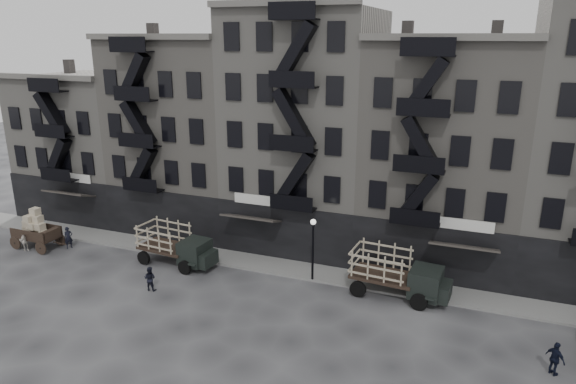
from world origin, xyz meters
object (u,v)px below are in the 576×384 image
(stake_truck_east, at_px, (397,271))
(policeman, at_px, (555,359))
(stake_truck_west, at_px, (175,242))
(pedestrian_mid, at_px, (150,279))
(horse, at_px, (20,241))
(wagon, at_px, (34,226))
(pedestrian_west, at_px, (68,238))

(stake_truck_east, distance_m, policeman, 9.67)
(stake_truck_west, height_order, pedestrian_mid, stake_truck_west)
(stake_truck_east, relative_size, pedestrian_mid, 3.84)
(horse, distance_m, wagon, 1.47)
(pedestrian_west, relative_size, pedestrian_mid, 1.05)
(policeman, bearing_deg, horse, 40.04)
(pedestrian_mid, xyz_separation_m, policeman, (22.68, -0.25, 0.06))
(wagon, distance_m, stake_truck_east, 26.56)
(stake_truck_west, xyz_separation_m, pedestrian_west, (-9.00, -0.50, -0.77))
(pedestrian_west, distance_m, pedestrian_mid, 10.21)
(wagon, height_order, stake_truck_west, wagon)
(horse, relative_size, stake_truck_west, 0.29)
(horse, height_order, pedestrian_mid, pedestrian_mid)
(pedestrian_west, bearing_deg, wagon, 140.96)
(pedestrian_mid, bearing_deg, pedestrian_west, -27.32)
(stake_truck_east, xyz_separation_m, pedestrian_west, (-24.09, -1.37, -0.86))
(wagon, xyz_separation_m, pedestrian_west, (2.38, 0.73, -0.88))
(wagon, bearing_deg, pedestrian_mid, -10.89)
(stake_truck_east, bearing_deg, horse, -168.94)
(stake_truck_east, height_order, pedestrian_west, stake_truck_east)
(stake_truck_west, relative_size, pedestrian_west, 3.47)
(policeman, bearing_deg, stake_truck_east, 12.00)
(wagon, xyz_separation_m, stake_truck_east, (26.48, 2.10, -0.03))
(stake_truck_east, xyz_separation_m, pedestrian_mid, (-14.46, -4.76, -0.90))
(pedestrian_west, bearing_deg, pedestrian_mid, -75.58)
(wagon, relative_size, stake_truck_east, 0.59)
(stake_truck_west, relative_size, pedestrian_mid, 3.66)
(stake_truck_east, height_order, pedestrian_mid, stake_truck_east)
(horse, distance_m, stake_truck_east, 27.31)
(wagon, relative_size, pedestrian_mid, 2.28)
(wagon, height_order, stake_truck_east, wagon)
(stake_truck_west, xyz_separation_m, pedestrian_mid, (0.64, -3.89, -0.82))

